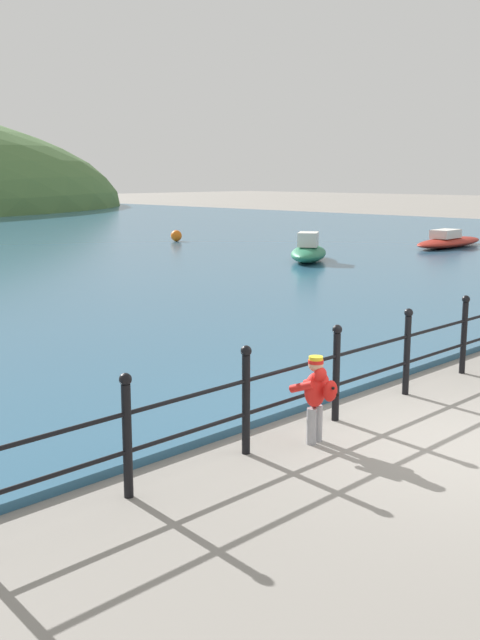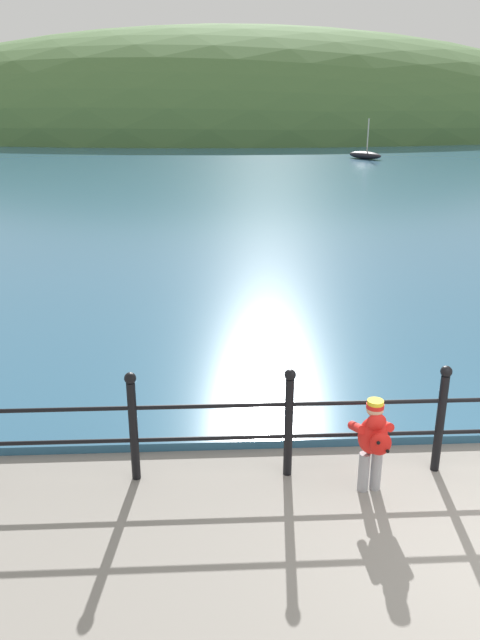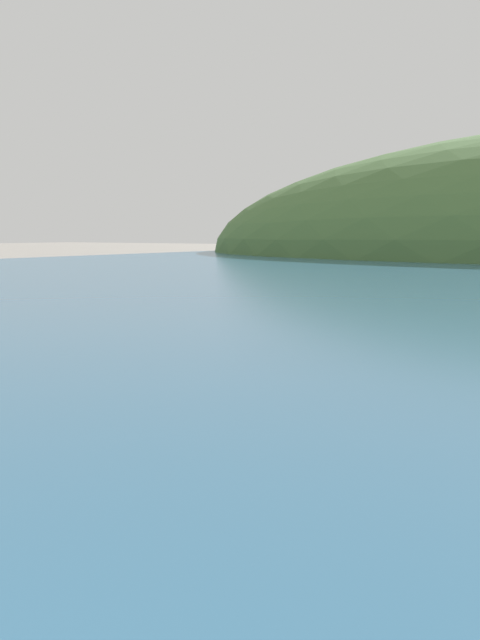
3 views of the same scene
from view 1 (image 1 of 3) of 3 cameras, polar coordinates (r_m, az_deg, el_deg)
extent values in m
plane|color=gray|center=(8.95, 16.44, -8.95)|extent=(200.00, 200.00, 0.00)
cylinder|color=black|center=(7.11, -8.59, -9.14)|extent=(0.09, 0.09, 1.10)
sphere|color=black|center=(6.93, -8.73, -4.49)|extent=(0.12, 0.12, 0.12)
cylinder|color=black|center=(8.10, 0.46, -6.49)|extent=(0.09, 0.09, 1.10)
sphere|color=black|center=(7.94, 0.47, -2.37)|extent=(0.12, 0.12, 0.12)
cylinder|color=black|center=(9.26, 7.33, -4.35)|extent=(0.09, 0.09, 1.10)
sphere|color=black|center=(9.12, 7.42, -0.72)|extent=(0.12, 0.12, 0.12)
cylinder|color=black|center=(10.52, 12.59, -2.66)|extent=(0.09, 0.09, 1.10)
sphere|color=black|center=(10.40, 12.73, 0.54)|extent=(0.12, 0.12, 0.12)
cylinder|color=black|center=(11.87, 16.68, -1.33)|extent=(0.09, 0.09, 1.10)
sphere|color=black|center=(11.76, 16.84, 1.52)|extent=(0.12, 0.12, 0.12)
cylinder|color=black|center=(9.19, 7.37, -2.73)|extent=(9.50, 0.04, 0.04)
cylinder|color=black|center=(9.28, 7.32, -4.95)|extent=(9.50, 0.04, 0.04)
cylinder|color=#99999E|center=(8.52, 5.47, -8.05)|extent=(0.11, 0.11, 0.42)
cylinder|color=#99999E|center=(8.63, 5.94, -7.82)|extent=(0.11, 0.11, 0.42)
ellipsoid|color=red|center=(8.45, 5.76, -5.31)|extent=(0.32, 0.25, 0.40)
ellipsoid|color=red|center=(8.37, 6.13, -4.19)|extent=(0.21, 0.14, 0.18)
cylinder|color=red|center=(8.38, 4.75, -5.09)|extent=(0.13, 0.32, 0.19)
cylinder|color=red|center=(8.61, 5.79, -4.66)|extent=(0.13, 0.32, 0.19)
sphere|color=tan|center=(8.38, 5.79, -3.37)|extent=(0.17, 0.17, 0.17)
cylinder|color=red|center=(8.37, 5.80, -3.17)|extent=(0.17, 0.17, 0.04)
cylinder|color=yellow|center=(8.36, 5.80, -2.91)|extent=(0.16, 0.16, 0.04)
ellipsoid|color=red|center=(8.35, 6.90, -5.39)|extent=(0.23, 0.16, 0.24)
sphere|color=black|center=(8.26, 7.11, -5.18)|extent=(0.04, 0.04, 0.04)
sphere|color=black|center=(8.37, 7.45, -5.68)|extent=(0.04, 0.04, 0.04)
ellipsoid|color=maroon|center=(31.97, 15.65, 5.73)|extent=(4.83, 1.66, 0.38)
cube|color=silver|center=(31.62, 15.40, 6.35)|extent=(1.37, 0.84, 0.35)
ellipsoid|color=#287551|center=(25.71, 5.25, 5.07)|extent=(3.34, 2.79, 0.53)
cube|color=silver|center=(25.42, 5.22, 6.14)|extent=(1.11, 1.04, 0.48)
sphere|color=orange|center=(33.57, -4.88, 6.41)|extent=(0.49, 0.49, 0.49)
camera|label=2|loc=(4.83, 49.27, 16.74)|focal=35.00mm
camera|label=3|loc=(10.41, 17.92, 4.75)|focal=42.00mm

